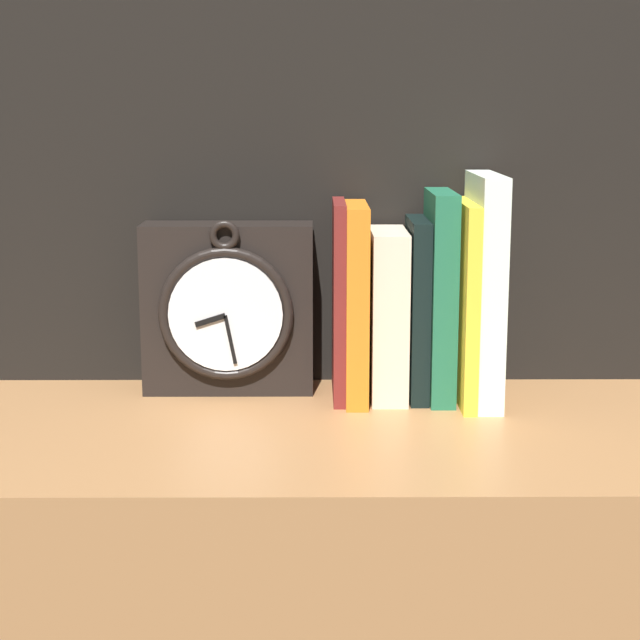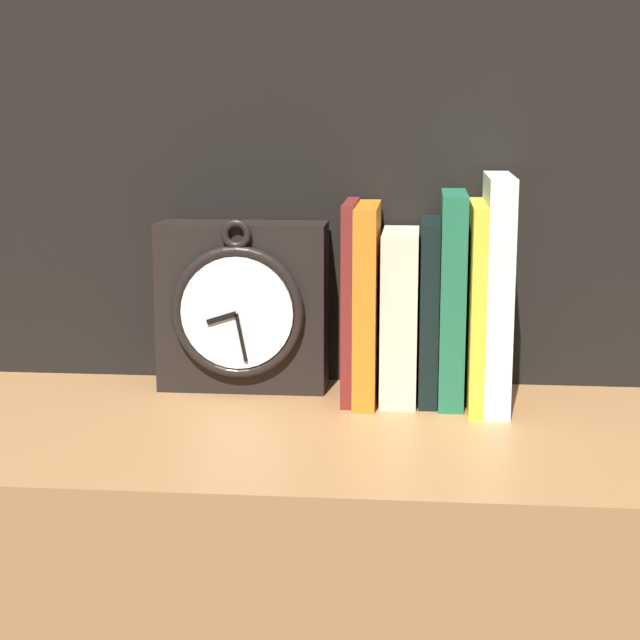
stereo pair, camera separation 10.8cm
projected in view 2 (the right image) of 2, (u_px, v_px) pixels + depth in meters
clock at (242, 307)px, 1.24m from camera, size 0.19×0.08×0.20m
book_slot0_maroon at (350, 300)px, 1.20m from camera, size 0.01×0.12×0.22m
book_slot1_orange at (367, 303)px, 1.19m from camera, size 0.02×0.13×0.22m
book_slot2_cream at (400, 315)px, 1.20m from camera, size 0.04×0.12×0.19m
book_slot3_black at (429, 310)px, 1.20m from camera, size 0.02×0.11×0.20m
book_slot4_green at (452, 298)px, 1.19m from camera, size 0.03×0.12×0.23m
book_slot5_yellow at (476, 305)px, 1.17m from camera, size 0.02×0.15×0.22m
book_slot6_white at (496, 291)px, 1.17m from camera, size 0.03×0.15×0.25m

